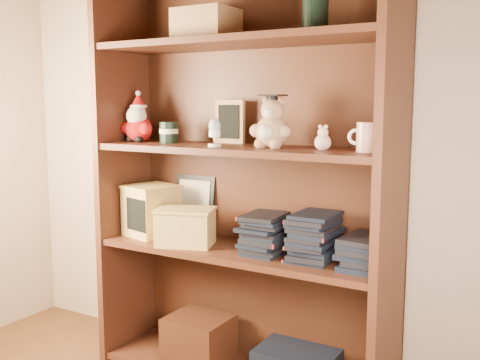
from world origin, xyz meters
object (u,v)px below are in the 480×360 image
object	(u,v)px
teacher_mug	(368,137)
treats_box	(151,210)
bookcase	(246,189)
grad_teddy_bear	(272,127)

from	to	relation	value
teacher_mug	treats_box	size ratio (longest dim) A/B	0.47
bookcase	grad_teddy_bear	world-z (taller)	bookcase
treats_box	teacher_mug	bearing A→B (deg)	0.06
treats_box	bookcase	bearing A→B (deg)	6.69
bookcase	grad_teddy_bear	bearing A→B (deg)	-21.90
teacher_mug	treats_box	xyz separation A→B (m)	(-0.94, -0.00, -0.34)
bookcase	teacher_mug	size ratio (longest dim) A/B	14.24
grad_teddy_bear	teacher_mug	world-z (taller)	grad_teddy_bear
teacher_mug	treats_box	distance (m)	1.00
bookcase	treats_box	bearing A→B (deg)	-173.31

